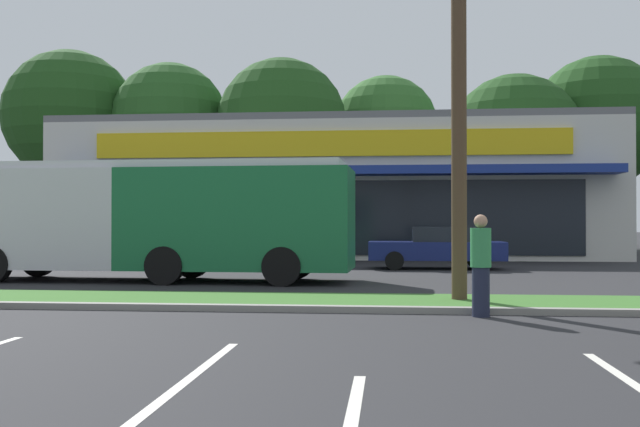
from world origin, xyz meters
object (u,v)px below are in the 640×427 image
(utility_pole, at_px, (451,54))
(pedestrian_by_pole, at_px, (481,265))
(car_1, at_px, (437,247))
(city_bus, at_px, (150,217))

(utility_pole, height_order, pedestrian_by_pole, utility_pole)
(utility_pole, relative_size, pedestrian_by_pole, 5.24)
(car_1, height_order, pedestrian_by_pole, pedestrian_by_pole)
(city_bus, relative_size, pedestrian_by_pole, 6.45)
(city_bus, distance_m, pedestrian_by_pole, 10.57)
(utility_pole, distance_m, pedestrian_by_pole, 4.41)
(city_bus, height_order, pedestrian_by_pole, city_bus)
(city_bus, bearing_deg, pedestrian_by_pole, 142.30)
(utility_pole, xyz_separation_m, car_1, (0.45, 10.83, -4.18))
(pedestrian_by_pole, bearing_deg, car_1, -15.43)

